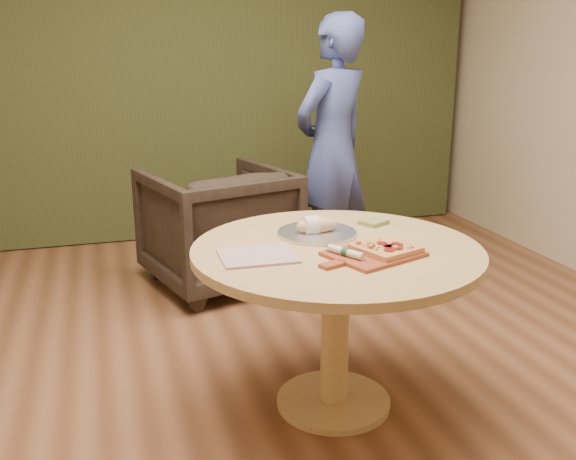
# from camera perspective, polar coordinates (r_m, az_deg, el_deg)

# --- Properties ---
(room_shell) EXTENTS (5.04, 6.04, 2.84)m
(room_shell) POSITION_cam_1_polar(r_m,az_deg,el_deg) (2.50, 0.32, 12.25)
(room_shell) COLOR brown
(room_shell) RESTS_ON ground
(curtain) EXTENTS (4.80, 0.14, 2.78)m
(curtain) POSITION_cam_1_polar(r_m,az_deg,el_deg) (5.34, -9.08, 14.23)
(curtain) COLOR #2E3719
(curtain) RESTS_ON ground
(pedestal_table) EXTENTS (1.23, 1.23, 0.75)m
(pedestal_table) POSITION_cam_1_polar(r_m,az_deg,el_deg) (2.76, 4.30, -4.28)
(pedestal_table) COLOR tan
(pedestal_table) RESTS_ON ground
(pizza_paddle) EXTENTS (0.47, 0.38, 0.01)m
(pizza_paddle) POSITION_cam_1_polar(r_m,az_deg,el_deg) (2.60, 7.46, -2.17)
(pizza_paddle) COLOR brown
(pizza_paddle) RESTS_ON pedestal_table
(flatbread_pizza) EXTENTS (0.28, 0.28, 0.04)m
(flatbread_pizza) POSITION_cam_1_polar(r_m,az_deg,el_deg) (2.63, 8.70, -1.59)
(flatbread_pizza) COLOR tan
(flatbread_pizza) RESTS_ON pizza_paddle
(cutlery_roll) EXTENTS (0.12, 0.18, 0.03)m
(cutlery_roll) POSITION_cam_1_polar(r_m,az_deg,el_deg) (2.55, 5.14, -1.96)
(cutlery_roll) COLOR silver
(cutlery_roll) RESTS_ON pizza_paddle
(newspaper) EXTENTS (0.31, 0.26, 0.01)m
(newspaper) POSITION_cam_1_polar(r_m,az_deg,el_deg) (2.58, -2.73, -2.29)
(newspaper) COLOR silver
(newspaper) RESTS_ON pedestal_table
(serving_tray) EXTENTS (0.36, 0.36, 0.02)m
(serving_tray) POSITION_cam_1_polar(r_m,az_deg,el_deg) (2.88, 2.59, -0.26)
(serving_tray) COLOR silver
(serving_tray) RESTS_ON pedestal_table
(bread_roll) EXTENTS (0.19, 0.09, 0.09)m
(bread_roll) POSITION_cam_1_polar(r_m,az_deg,el_deg) (2.86, 2.43, 0.42)
(bread_roll) COLOR #E2BD8A
(bread_roll) RESTS_ON serving_tray
(green_packet) EXTENTS (0.15, 0.15, 0.02)m
(green_packet) POSITION_cam_1_polar(r_m,az_deg,el_deg) (3.06, 7.62, 0.69)
(green_packet) COLOR #5E6E31
(green_packet) RESTS_ON pedestal_table
(armchair) EXTENTS (1.04, 1.01, 0.88)m
(armchair) POSITION_cam_1_polar(r_m,az_deg,el_deg) (4.27, -6.28, 0.80)
(armchair) COLOR black
(armchair) RESTS_ON ground
(person_standing) EXTENTS (0.77, 0.69, 1.77)m
(person_standing) POSITION_cam_1_polar(r_m,az_deg,el_deg) (4.39, 3.95, 7.19)
(person_standing) COLOR #3D4E92
(person_standing) RESTS_ON ground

